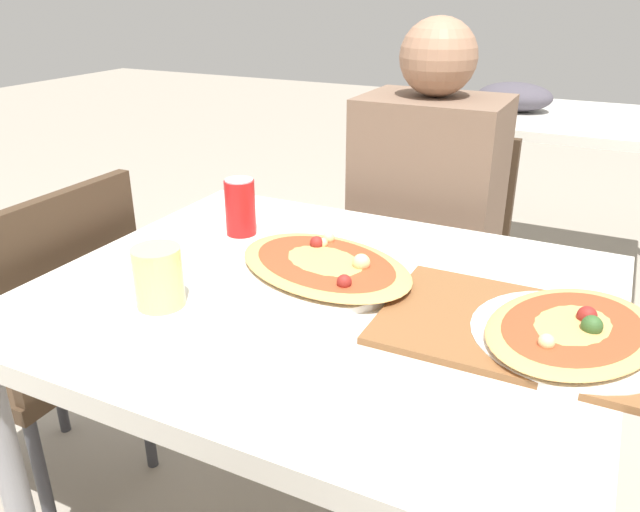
% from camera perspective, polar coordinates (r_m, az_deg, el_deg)
% --- Properties ---
extents(dining_table, '(1.01, 0.84, 0.75)m').
position_cam_1_polar(dining_table, '(1.17, 0.08, -6.88)').
color(dining_table, silver).
rests_on(dining_table, ground_plane).
extents(chair_far_seated, '(0.40, 0.40, 0.86)m').
position_cam_1_polar(chair_far_seated, '(1.88, 10.31, -0.93)').
color(chair_far_seated, '#3F2D1E').
rests_on(chair_far_seated, ground_plane).
extents(chair_side_left, '(0.40, 0.40, 0.86)m').
position_cam_1_polar(chair_side_left, '(1.62, -23.42, -6.77)').
color(chair_side_left, '#3F2D1E').
rests_on(chair_side_left, ground_plane).
extents(person_seated, '(0.36, 0.30, 1.19)m').
position_cam_1_polar(person_seated, '(1.70, 9.71, 4.04)').
color(person_seated, '#2D2D38').
rests_on(person_seated, ground_plane).
extents(pizza_main, '(0.44, 0.36, 0.06)m').
position_cam_1_polar(pizza_main, '(1.18, 0.46, -1.01)').
color(pizza_main, white).
rests_on(pizza_main, dining_table).
extents(soda_can, '(0.07, 0.07, 0.12)m').
position_cam_1_polar(soda_can, '(1.38, -7.31, 4.47)').
color(soda_can, red).
rests_on(soda_can, dining_table).
extents(drink_glass, '(0.08, 0.08, 0.11)m').
position_cam_1_polar(drink_glass, '(1.09, -14.54, -1.87)').
color(drink_glass, '#E0DB7F').
rests_on(drink_glass, dining_table).
extents(serving_tray, '(0.44, 0.30, 0.01)m').
position_cam_1_polar(serving_tray, '(1.05, 17.93, -6.37)').
color(serving_tray, brown).
rests_on(serving_tray, dining_table).
extents(pizza_second, '(0.33, 0.38, 0.06)m').
position_cam_1_polar(pizza_second, '(1.04, 22.01, -6.54)').
color(pizza_second, white).
rests_on(pizza_second, dining_table).
extents(background_table, '(1.10, 0.80, 0.87)m').
position_cam_1_polar(background_table, '(2.90, 20.63, 10.94)').
color(background_table, silver).
rests_on(background_table, ground_plane).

